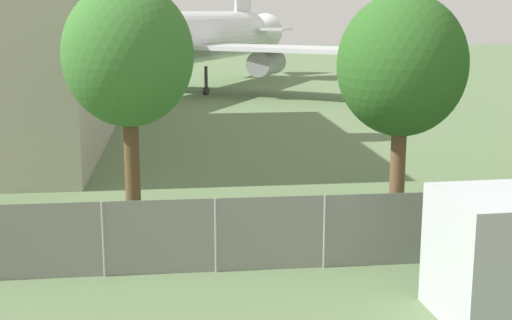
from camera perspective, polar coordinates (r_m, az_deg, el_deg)
The scene contains 4 objects.
perimeter_fence at distance 16.50m, azimuth -3.22°, elevation -6.04°, with size 56.07×0.07×1.77m.
airplane at distance 51.29m, azimuth -6.96°, elevation 9.52°, with size 30.00×36.84×11.64m.
tree_near_hangar at distance 18.57m, azimuth -10.19°, elevation 8.16°, with size 3.34×3.34×6.69m.
tree_far_right at distance 19.83m, azimuth 11.59°, elevation 7.37°, with size 3.53×3.53×6.45m.
Camera 1 is at (-0.85, -4.83, 5.95)m, focal length 50.00 mm.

